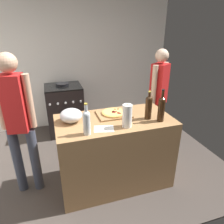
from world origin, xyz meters
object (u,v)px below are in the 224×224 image
wine_bottle_clear (161,108)px  mixing_bowl (71,115)px  stove (65,109)px  paper_towel_roll (127,116)px  person_in_red (158,95)px  wine_bottle_amber (87,121)px  person_in_stripes (18,119)px  wine_bottle_dark (149,106)px  pizza (114,113)px

wine_bottle_clear → mixing_bowl: bearing=163.8°
wine_bottle_clear → stove: size_ratio=0.40×
paper_towel_roll → person_in_red: (0.82, 0.79, -0.10)m
wine_bottle_clear → wine_bottle_amber: 0.86m
wine_bottle_clear → stove: 2.10m
wine_bottle_amber → person_in_red: 1.51m
person_in_stripes → wine_bottle_dark: bearing=-11.0°
person_in_red → mixing_bowl: bearing=-160.7°
mixing_bowl → person_in_red: bearing=19.3°
stove → paper_towel_roll: bearing=-73.7°
person_in_stripes → person_in_red: bearing=11.2°
mixing_bowl → wine_bottle_clear: 1.02m
mixing_bowl → wine_bottle_dark: wine_bottle_dark is taller
mixing_bowl → person_in_stripes: size_ratio=0.15×
paper_towel_roll → wine_bottle_clear: wine_bottle_clear is taller
wine_bottle_dark → stove: wine_bottle_dark is taller
wine_bottle_dark → wine_bottle_clear: (0.11, -0.10, 0.01)m
pizza → stove: stove is taller
wine_bottle_clear → person_in_stripes: bearing=166.1°
paper_towel_roll → wine_bottle_amber: size_ratio=0.78×
paper_towel_roll → stove: (-0.53, 1.80, -0.57)m
mixing_bowl → wine_bottle_clear: (0.98, -0.28, 0.08)m
paper_towel_roll → stove: 1.96m
paper_towel_roll → wine_bottle_clear: 0.42m
wine_bottle_amber → paper_towel_roll: bearing=4.1°
paper_towel_roll → stove: paper_towel_roll is taller
stove → person_in_red: 1.75m
wine_bottle_amber → wine_bottle_dark: bearing=11.4°
pizza → wine_bottle_dark: (0.35, -0.22, 0.12)m
wine_bottle_clear → stove: wine_bottle_clear is taller
person_in_red → stove: bearing=143.2°
paper_towel_roll → wine_bottle_amber: (-0.44, -0.03, 0.02)m
paper_towel_roll → wine_bottle_amber: wine_bottle_amber is taller
paper_towel_roll → wine_bottle_dark: 0.34m
pizza → person_in_red: size_ratio=0.18×
paper_towel_roll → mixing_bowl: bearing=151.4°
pizza → person_in_stripes: person_in_stripes is taller
wine_bottle_dark → wine_bottle_clear: 0.15m
pizza → person_in_stripes: (-1.08, 0.06, 0.04)m
wine_bottle_dark → person_in_red: person_in_red is taller
stove → person_in_stripes: size_ratio=0.57×
mixing_bowl → wine_bottle_amber: wine_bottle_amber is taller
paper_towel_roll → person_in_stripes: size_ratio=0.15×
pizza → person_in_red: 0.97m
paper_towel_roll → person_in_stripes: bearing=160.3°
mixing_bowl → person_in_stripes: person_in_stripes is taller
stove → mixing_bowl: bearing=-91.2°
person_in_stripes → person_in_red: size_ratio=1.04×
mixing_bowl → paper_towel_roll: size_ratio=0.98×
mixing_bowl → person_in_stripes: 0.57m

